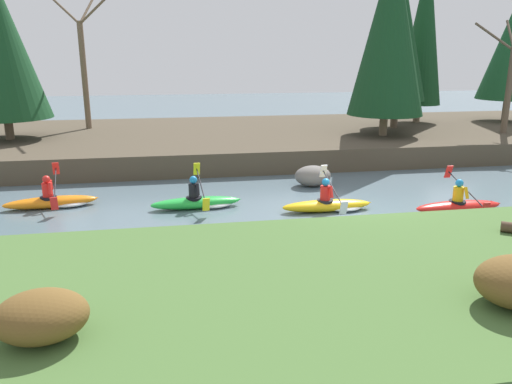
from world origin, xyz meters
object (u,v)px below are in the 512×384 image
Objects in this scene: kayaker_far_back at (55,201)px; boulder_midstream at (313,176)px; kayaker_lead at (462,205)px; kayaker_middle at (330,204)px; kayaker_trailing at (200,202)px.

kayaker_far_back reaches higher than boulder_midstream.
kayaker_far_back is at bearing -172.69° from boulder_midstream.
kayaker_far_back is 8.53m from boulder_midstream.
kayaker_lead is 12.25m from kayaker_far_back.
kayaker_lead is at bearing -20.13° from kayaker_far_back.
kayaker_middle is 0.99× the size of kayaker_trailing.
boulder_midstream is at bearing -0.69° from kayaker_far_back.
kayaker_middle and kayaker_far_back have the same top height.
boulder_midstream is (8.46, 1.09, 0.17)m from kayaker_far_back.
kayaker_far_back is at bearing 166.40° from kayaker_lead.
kayaker_trailing is at bearing 165.16° from kayaker_middle.
kayaker_trailing is 4.43m from kayaker_far_back.
kayaker_middle reaches higher than boulder_midstream.
kayaker_lead is 7.82m from kayaker_trailing.
kayaker_middle is at bearing 167.12° from kayaker_lead.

